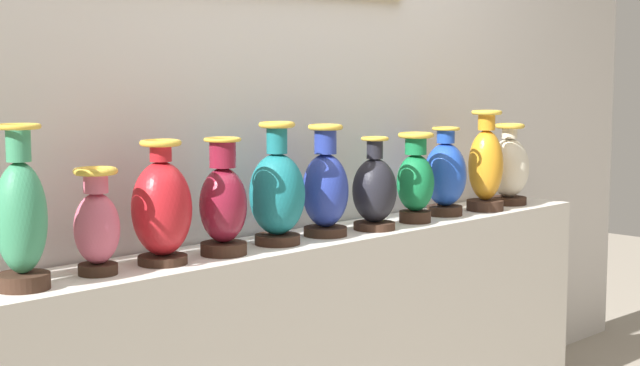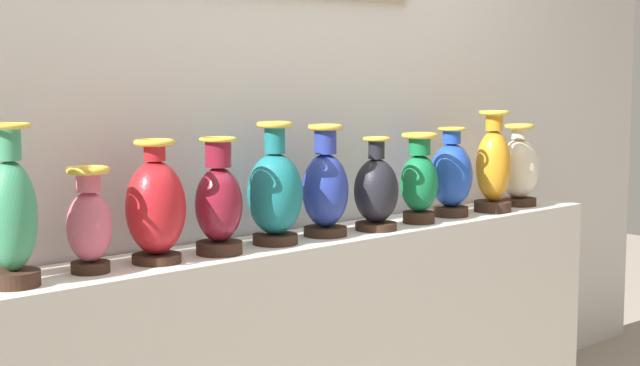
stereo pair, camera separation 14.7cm
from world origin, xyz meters
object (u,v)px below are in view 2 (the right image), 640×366
Objects in this scene: vase_crimson at (156,207)px; vase_emerald at (419,181)px; vase_teal at (275,193)px; vase_cobalt at (325,189)px; vase_ivory at (518,169)px; vase_jade at (11,217)px; vase_rose at (89,223)px; vase_sapphire at (451,176)px; vase_burgundy at (219,204)px; vase_onyx at (376,191)px; vase_amber at (493,167)px.

vase_crimson is 1.09× the size of vase_emerald.
vase_cobalt is at bearing 0.98° from vase_teal.
vase_emerald is at bearing -177.06° from vase_ivory.
vase_crimson is (0.47, 0.02, -0.02)m from vase_jade.
vase_sapphire reaches higher than vase_rose.
vase_cobalt is (0.48, 0.02, 0.01)m from vase_burgundy.
vase_ivory is at bearing 2.94° from vase_emerald.
vase_cobalt reaches higher than vase_ivory.
vase_onyx is at bearing -177.65° from vase_ivory.
vase_cobalt reaches higher than vase_onyx.
vase_rose is at bearing 5.38° from vase_jade.
vase_emerald reaches higher than vase_rose.
vase_rose is 0.74× the size of vase_amber.
vase_teal reaches higher than vase_onyx.
vase_ivory is (0.68, 0.04, -0.00)m from vase_emerald.
vase_crimson is (0.22, -0.01, 0.03)m from vase_rose.
vase_cobalt is 1.12× the size of vase_ivory.
vase_crimson is 0.90× the size of vase_amber.
vase_teal is at bearing 1.09° from vase_jade.
vase_crimson is at bearing 178.36° from vase_onyx.
vase_teal is 1.38m from vase_ivory.
vase_crimson reaches higher than vase_onyx.
vase_rose is 0.78× the size of vase_cobalt.
vase_emerald reaches higher than vase_onyx.
vase_jade is 1.86m from vase_sapphire.
vase_burgundy is 1.17m from vase_sapphire.
vase_rose is 0.45m from vase_burgundy.
vase_jade is 1.64m from vase_emerald.
vase_jade is at bearing -179.90° from vase_burgundy.
vase_jade is 1.18× the size of vase_crimson.
vase_cobalt reaches higher than vase_burgundy.
vase_burgundy is 1.63m from vase_ivory.
vase_onyx is at bearing -1.01° from vase_burgundy.
vase_jade is 1.19× the size of vase_burgundy.
vase_jade reaches higher than vase_burgundy.
vase_onyx is at bearing -1.64° from vase_crimson.
vase_crimson is 0.91× the size of vase_teal.
vase_cobalt is at bearing 2.45° from vase_burgundy.
vase_jade reaches higher than vase_rose.
vase_emerald is (0.24, 0.00, 0.02)m from vase_onyx.
vase_emerald is 0.23m from vase_sapphire.
vase_rose is at bearing 179.92° from vase_cobalt.
vase_emerald is (1.39, -0.03, 0.02)m from vase_rose.
vase_teal reaches higher than vase_ivory.
vase_crimson reaches higher than vase_burgundy.
vase_emerald is at bearing -0.58° from vase_burgundy.
vase_jade reaches higher than vase_cobalt.
vase_ivory is at bearing 0.35° from vase_crimson.
vase_rose is 0.86× the size of vase_sapphire.
vase_cobalt is at bearing 171.59° from vase_onyx.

